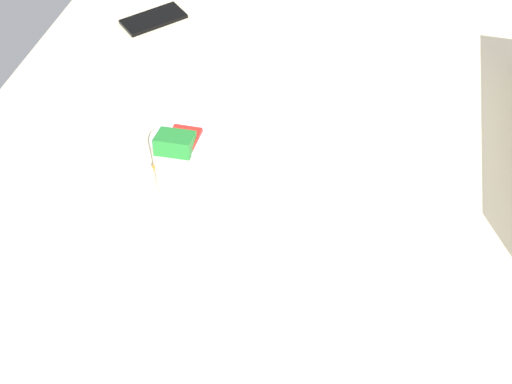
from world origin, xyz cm
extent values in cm
cube|color=beige|center=(0.00, 0.00, 9.00)|extent=(180.00, 140.00, 18.00)
cylinder|color=silver|center=(-6.22, -26.47, 23.50)|extent=(9.00, 9.00, 11.00)
cube|color=orange|center=(-7.39, -27.39, 21.07)|extent=(6.18, 7.16, 5.71)
cube|color=orange|center=(-6.58, -28.13, 22.81)|extent=(6.96, 5.25, 6.29)
cube|color=orange|center=(-5.97, -27.60, 24.55)|extent=(7.07, 7.18, 5.12)
cube|color=blue|center=(-4.77, -26.54, 26.30)|extent=(5.51, 5.46, 6.38)
cube|color=red|center=(-6.34, -25.46, 28.04)|extent=(4.92, 5.13, 3.35)
cube|color=#268C33|center=(-4.13, -26.16, 29.78)|extent=(5.09, 5.94, 3.65)
cube|color=black|center=(-52.21, -48.43, 18.40)|extent=(14.88, 14.51, 0.80)
camera|label=1|loc=(58.96, 1.68, 95.38)|focal=42.70mm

